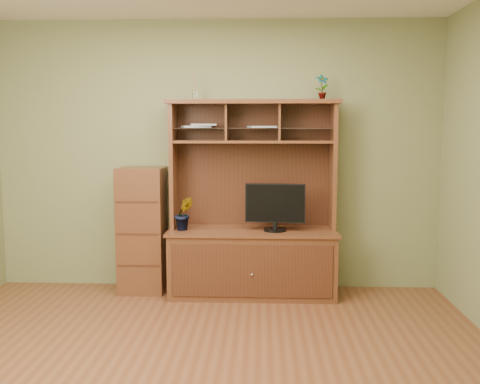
{
  "coord_description": "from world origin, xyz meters",
  "views": [
    {
      "loc": [
        0.47,
        -3.41,
        1.64
      ],
      "look_at": [
        0.27,
        1.2,
        1.08
      ],
      "focal_mm": 40.0,
      "sensor_mm": 36.0,
      "label": 1
    }
  ],
  "objects": [
    {
      "name": "room",
      "position": [
        0.0,
        0.0,
        1.35
      ],
      "size": [
        4.54,
        4.04,
        2.74
      ],
      "color": "brown",
      "rests_on": "ground"
    },
    {
      "name": "media_hutch",
      "position": [
        0.37,
        1.73,
        0.52
      ],
      "size": [
        1.66,
        0.61,
        1.9
      ],
      "color": "#4B2515",
      "rests_on": "room"
    },
    {
      "name": "monitor",
      "position": [
        0.59,
        1.65,
        0.89
      ],
      "size": [
        0.58,
        0.22,
        0.45
      ],
      "rotation": [
        0.0,
        0.0,
        -0.09
      ],
      "color": "black",
      "rests_on": "media_hutch"
    },
    {
      "name": "orchid_plant",
      "position": [
        -0.29,
        1.65,
        0.81
      ],
      "size": [
        0.21,
        0.19,
        0.32
      ],
      "primitive_type": "imported",
      "rotation": [
        0.0,
        0.0,
        0.29
      ],
      "color": "#28521C",
      "rests_on": "media_hutch"
    },
    {
      "name": "top_plant",
      "position": [
        1.03,
        1.8,
        2.02
      ],
      "size": [
        0.15,
        0.12,
        0.25
      ],
      "primitive_type": "imported",
      "rotation": [
        0.0,
        0.0,
        0.24
      ],
      "color": "#376824",
      "rests_on": "media_hutch"
    },
    {
      "name": "reed_diffuser",
      "position": [
        -0.19,
        1.8,
        2.0
      ],
      "size": [
        0.05,
        0.05,
        0.25
      ],
      "color": "silver",
      "rests_on": "media_hutch"
    },
    {
      "name": "magazines",
      "position": [
        0.05,
        1.81,
        1.65
      ],
      "size": [
        0.95,
        0.27,
        0.04
      ],
      "color": "#A4A4A9",
      "rests_on": "media_hutch"
    },
    {
      "name": "side_cabinet",
      "position": [
        -0.73,
        1.78,
        0.62
      ],
      "size": [
        0.44,
        0.41,
        1.25
      ],
      "color": "#4B2515",
      "rests_on": "room"
    }
  ]
}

